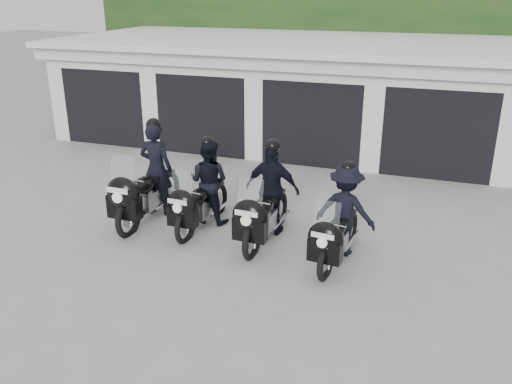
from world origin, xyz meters
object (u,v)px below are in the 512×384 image
(police_bike_a, at_px, (148,180))
(police_bike_b, at_px, (205,188))
(police_bike_c, at_px, (269,197))
(police_bike_d, at_px, (342,217))

(police_bike_a, distance_m, police_bike_b, 1.18)
(police_bike_c, bearing_deg, police_bike_a, -178.19)
(police_bike_b, bearing_deg, police_bike_d, -6.44)
(police_bike_c, height_order, police_bike_d, police_bike_c)
(police_bike_b, xyz_separation_m, police_bike_d, (2.79, -0.47, -0.01))
(police_bike_a, xyz_separation_m, police_bike_c, (2.53, -0.01, -0.01))
(police_bike_b, distance_m, police_bike_d, 2.83)
(police_bike_b, height_order, police_bike_d, police_bike_b)
(police_bike_a, bearing_deg, police_bike_d, -4.20)
(police_bike_a, height_order, police_bike_b, police_bike_a)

